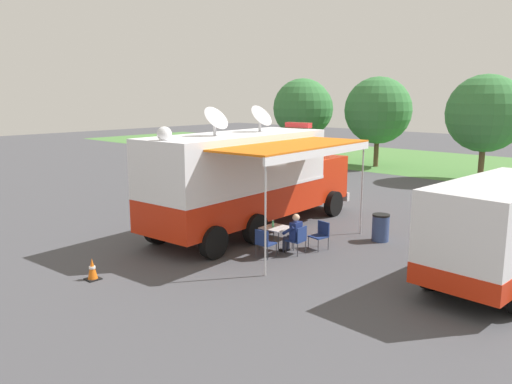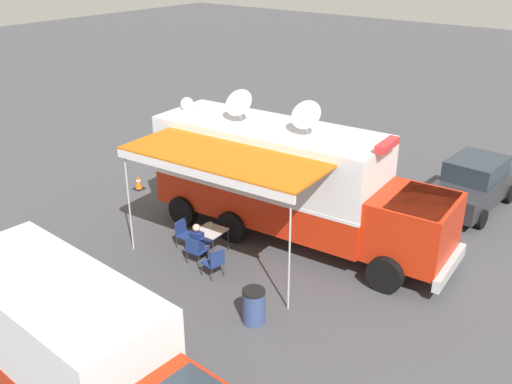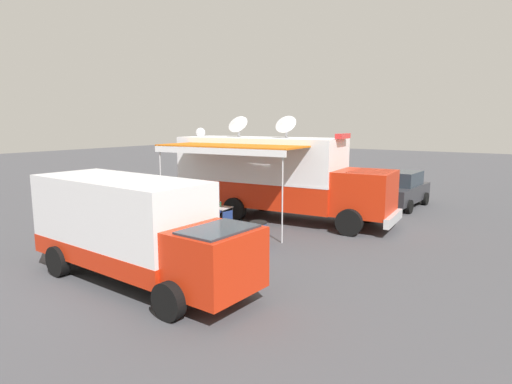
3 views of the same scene
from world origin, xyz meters
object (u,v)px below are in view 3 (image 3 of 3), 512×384
object	(u,v)px
folding_chair_at_table	(210,216)
support_truck	(133,230)
folding_table	(220,209)
car_behind_truck	(400,189)
command_truck	(275,174)
seated_responder	(213,212)
traffic_cone	(161,199)
trash_bin	(258,235)
folding_chair_beside_table	(200,211)
folding_chair_spare_by_truck	(225,220)
water_bottle	(221,204)

from	to	relation	value
folding_chair_at_table	support_truck	xyz separation A→B (m)	(5.36, 1.92, 0.87)
folding_table	car_behind_truck	distance (m)	9.39
command_truck	seated_responder	size ratio (longest dim) A/B	7.72
folding_chair_at_table	seated_responder	bearing A→B (deg)	-175.68
traffic_cone	trash_bin	bearing A→B (deg)	66.28
command_truck	folding_chair_at_table	world-z (taller)	command_truck
folding_table	car_behind_truck	size ratio (longest dim) A/B	0.20
trash_bin	car_behind_truck	distance (m)	10.02
folding_chair_at_table	support_truck	world-z (taller)	support_truck
folding_table	seated_responder	bearing A→B (deg)	10.12
traffic_cone	car_behind_truck	world-z (taller)	car_behind_truck
folding_chair_at_table	folding_table	bearing A→B (deg)	-171.24
trash_bin	command_truck	bearing A→B (deg)	-155.53
command_truck	support_truck	distance (m)	8.45
folding_chair_at_table	trash_bin	size ratio (longest dim) A/B	0.96
command_truck	folding_chair_beside_table	bearing A→B (deg)	-39.86
command_truck	folding_table	bearing A→B (deg)	-29.08
trash_bin	traffic_cone	bearing A→B (deg)	-113.72
folding_chair_spare_by_truck	seated_responder	bearing A→B (deg)	-111.33
command_truck	folding_chair_at_table	bearing A→B (deg)	-20.27
folding_table	traffic_cone	distance (m)	5.61
folding_chair_spare_by_truck	folding_chair_at_table	bearing A→B (deg)	-100.73
trash_bin	folding_chair_spare_by_truck	bearing A→B (deg)	-113.74
folding_table	support_truck	bearing A→B (deg)	18.36
water_bottle	folding_chair_at_table	size ratio (longest dim) A/B	0.26
command_truck	folding_table	xyz separation A→B (m)	(2.24, -1.25, -1.27)
folding_chair_beside_table	folding_chair_spare_by_truck	bearing A→B (deg)	69.55
folding_chair_at_table	seated_responder	xyz separation A→B (m)	(-0.19, -0.01, 0.14)
car_behind_truck	command_truck	bearing A→B (deg)	-33.54
water_bottle	trash_bin	bearing A→B (deg)	57.99
command_truck	trash_bin	distance (m)	4.78
command_truck	seated_responder	world-z (taller)	command_truck
water_bottle	command_truck	bearing A→B (deg)	149.06
trash_bin	folding_table	bearing A→B (deg)	-121.19
folding_chair_spare_by_truck	seated_responder	world-z (taller)	seated_responder
folding_chair_beside_table	support_truck	world-z (taller)	support_truck
folding_chair_at_table	support_truck	bearing A→B (deg)	19.72
folding_table	folding_chair_beside_table	world-z (taller)	folding_chair_beside_table
water_bottle	folding_chair_beside_table	world-z (taller)	water_bottle
folding_chair_beside_table	car_behind_truck	xyz separation A→B (m)	(-8.21, 5.87, 0.37)
folding_chair_at_table	support_truck	size ratio (longest dim) A/B	0.13
folding_chair_spare_by_truck	trash_bin	distance (m)	2.29
water_bottle	trash_bin	size ratio (longest dim) A/B	0.25
command_truck	trash_bin	xyz separation A→B (m)	(4.13, 1.88, -1.49)
folding_chair_beside_table	support_truck	bearing A→B (deg)	26.17
folding_table	folding_chair_beside_table	size ratio (longest dim) A/B	0.99
seated_responder	support_truck	distance (m)	5.92
water_bottle	seated_responder	xyz separation A→B (m)	(0.70, 0.15, -0.18)
command_truck	water_bottle	world-z (taller)	command_truck
trash_bin	support_truck	bearing A→B (deg)	-14.26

